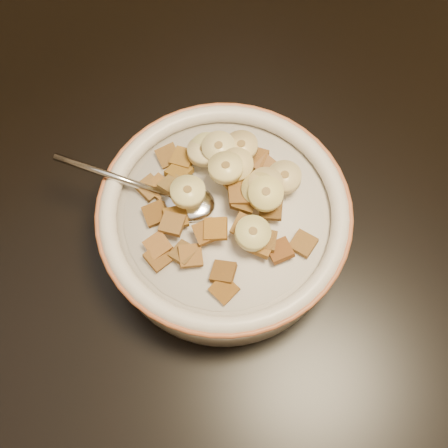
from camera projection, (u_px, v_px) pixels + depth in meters
floor at (204, 302)px, 1.36m from camera, size 4.00×4.50×0.10m
table at (181, 116)px, 0.65m from camera, size 1.44×0.96×0.04m
chair at (69, 16)px, 1.11m from camera, size 0.42×0.42×0.84m
cereal_bowl at (224, 225)px, 0.54m from camera, size 0.22×0.22×0.05m
milk at (224, 214)px, 0.52m from camera, size 0.19×0.19×0.00m
spoon at (187, 202)px, 0.52m from camera, size 0.06×0.07×0.01m
cereal_square_0 at (191, 256)px, 0.49m from camera, size 0.03×0.03×0.01m
cereal_square_1 at (261, 245)px, 0.49m from camera, size 0.03×0.03×0.01m
cereal_square_2 at (159, 187)px, 0.52m from camera, size 0.02×0.02×0.01m
cereal_square_3 at (224, 289)px, 0.48m from camera, size 0.02×0.02×0.01m
cereal_square_4 at (280, 251)px, 0.49m from camera, size 0.03×0.03×0.01m
cereal_square_5 at (238, 185)px, 0.50m from camera, size 0.02×0.02×0.01m
cereal_square_6 at (216, 229)px, 0.49m from camera, size 0.03×0.03×0.01m
cereal_square_7 at (263, 188)px, 0.51m from camera, size 0.03×0.03×0.01m
cereal_square_8 at (303, 244)px, 0.50m from camera, size 0.03×0.03×0.01m
cereal_square_9 at (184, 253)px, 0.49m from camera, size 0.02×0.02×0.01m
cereal_square_10 at (260, 199)px, 0.50m from camera, size 0.03×0.03×0.01m
cereal_square_11 at (223, 272)px, 0.49m from camera, size 0.03×0.03×0.01m
cereal_square_12 at (176, 217)px, 0.50m from camera, size 0.03×0.03×0.01m
cereal_square_13 at (267, 167)px, 0.53m from camera, size 0.02×0.02×0.01m
cereal_square_14 at (183, 158)px, 0.53m from camera, size 0.03×0.03×0.01m
cereal_square_15 at (244, 185)px, 0.51m from camera, size 0.03×0.03×0.01m
cereal_square_16 at (168, 156)px, 0.53m from camera, size 0.02×0.03×0.01m
cereal_square_17 at (179, 172)px, 0.52m from camera, size 0.03×0.03×0.01m
cereal_square_18 at (256, 158)px, 0.53m from camera, size 0.03×0.03×0.01m
cereal_square_19 at (172, 185)px, 0.51m from camera, size 0.02×0.02×0.01m
cereal_square_20 at (172, 224)px, 0.50m from camera, size 0.03×0.03×0.01m
cereal_square_21 at (271, 209)px, 0.50m from camera, size 0.03×0.03×0.01m
cereal_square_22 at (241, 154)px, 0.53m from camera, size 0.03×0.03×0.01m
cereal_square_23 at (244, 227)px, 0.49m from camera, size 0.03×0.03×0.01m
cereal_square_24 at (158, 245)px, 0.49m from camera, size 0.02×0.02×0.01m
cereal_square_25 at (240, 195)px, 0.50m from camera, size 0.03×0.03×0.01m
cereal_square_26 at (150, 188)px, 0.52m from camera, size 0.02×0.02×0.01m
cereal_square_27 at (206, 232)px, 0.49m from camera, size 0.03×0.03×0.01m
cereal_square_28 at (155, 214)px, 0.51m from camera, size 0.03×0.03×0.01m
cereal_square_29 at (244, 201)px, 0.50m from camera, size 0.03×0.03×0.01m
cereal_square_30 at (158, 257)px, 0.49m from camera, size 0.02×0.02×0.01m
cereal_square_31 at (265, 240)px, 0.49m from camera, size 0.03×0.03×0.01m
banana_slice_0 at (207, 149)px, 0.52m from camera, size 0.04×0.04×0.01m
banana_slice_1 at (236, 165)px, 0.50m from camera, size 0.04×0.04×0.02m
banana_slice_2 at (266, 194)px, 0.49m from camera, size 0.03×0.03×0.01m
banana_slice_3 at (204, 151)px, 0.52m from camera, size 0.04×0.04×0.02m
banana_slice_4 at (265, 184)px, 0.50m from camera, size 0.04×0.04×0.01m
banana_slice_5 at (226, 168)px, 0.50m from camera, size 0.04×0.04×0.02m
banana_slice_6 at (253, 233)px, 0.48m from camera, size 0.04×0.04×0.01m
banana_slice_7 at (284, 177)px, 0.51m from camera, size 0.04×0.04×0.01m
banana_slice_8 at (219, 148)px, 0.51m from camera, size 0.04×0.04×0.01m
banana_slice_9 at (259, 190)px, 0.50m from camera, size 0.04×0.04×0.01m
banana_slice_10 at (188, 192)px, 0.49m from camera, size 0.04×0.04×0.02m
banana_slice_11 at (241, 146)px, 0.52m from camera, size 0.03×0.03×0.01m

